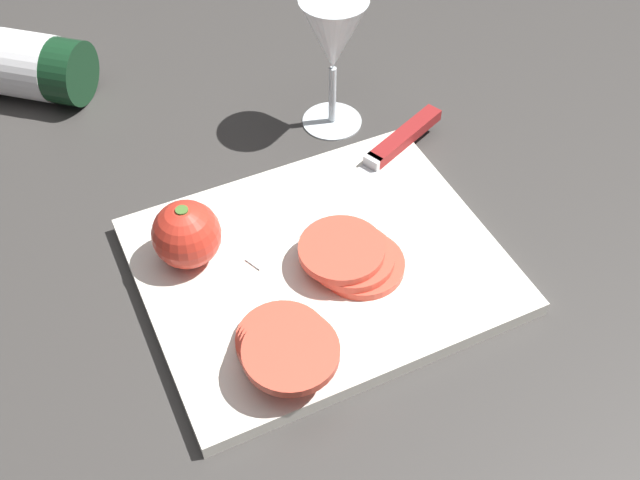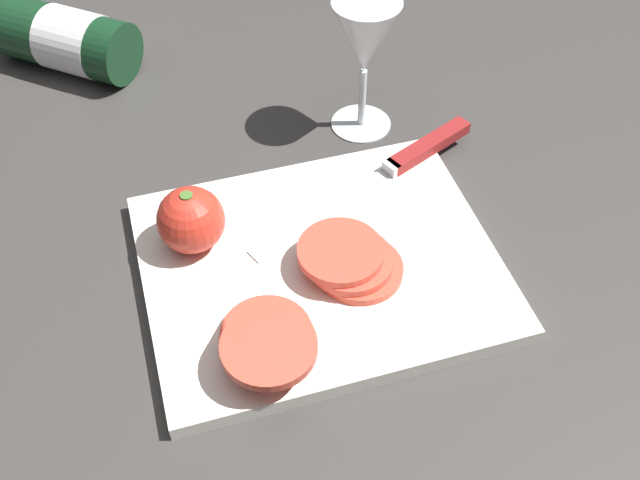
{
  "view_description": "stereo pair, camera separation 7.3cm",
  "coord_description": "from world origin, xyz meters",
  "px_view_note": "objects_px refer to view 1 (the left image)",
  "views": [
    {
      "loc": [
        0.22,
        0.45,
        0.59
      ],
      "look_at": [
        0.01,
        0.01,
        0.05
      ],
      "focal_mm": 42.0,
      "sensor_mm": 36.0,
      "label": 1
    },
    {
      "loc": [
        0.15,
        0.48,
        0.59
      ],
      "look_at": [
        0.01,
        0.01,
        0.05
      ],
      "focal_mm": 42.0,
      "sensor_mm": 36.0,
      "label": 2
    }
  ],
  "objects_px": {
    "whole_tomato": "(187,234)",
    "knife": "(388,151)",
    "wine_glass": "(333,40)",
    "tomato_slice_stack_near": "(352,257)",
    "tomato_slice_stack_far": "(286,346)",
    "wine_bottle": "(10,62)"
  },
  "relations": [
    {
      "from": "tomato_slice_stack_far",
      "to": "wine_bottle",
      "type": "bearing_deg",
      "value": -74.71
    },
    {
      "from": "knife",
      "to": "wine_glass",
      "type": "bearing_deg",
      "value": -101.03
    },
    {
      "from": "whole_tomato",
      "to": "tomato_slice_stack_near",
      "type": "distance_m",
      "value": 0.16
    },
    {
      "from": "wine_bottle",
      "to": "whole_tomato",
      "type": "distance_m",
      "value": 0.4
    },
    {
      "from": "wine_bottle",
      "to": "tomato_slice_stack_near",
      "type": "bearing_deg",
      "value": 118.11
    },
    {
      "from": "wine_bottle",
      "to": "whole_tomato",
      "type": "bearing_deg",
      "value": 105.43
    },
    {
      "from": "wine_bottle",
      "to": "whole_tomato",
      "type": "relative_size",
      "value": 3.96
    },
    {
      "from": "wine_bottle",
      "to": "knife",
      "type": "xyz_separation_m",
      "value": [
        -0.36,
        0.33,
        -0.02
      ]
    },
    {
      "from": "knife",
      "to": "wine_bottle",
      "type": "bearing_deg",
      "value": -66.31
    },
    {
      "from": "wine_glass",
      "to": "tomato_slice_stack_far",
      "type": "bearing_deg",
      "value": 57.53
    },
    {
      "from": "whole_tomato",
      "to": "tomato_slice_stack_far",
      "type": "relative_size",
      "value": 0.6
    },
    {
      "from": "knife",
      "to": "tomato_slice_stack_near",
      "type": "height_order",
      "value": "tomato_slice_stack_near"
    },
    {
      "from": "wine_bottle",
      "to": "wine_glass",
      "type": "bearing_deg",
      "value": 145.4
    },
    {
      "from": "wine_glass",
      "to": "knife",
      "type": "bearing_deg",
      "value": 102.55
    },
    {
      "from": "whole_tomato",
      "to": "tomato_slice_stack_far",
      "type": "bearing_deg",
      "value": 104.94
    },
    {
      "from": "wine_glass",
      "to": "knife",
      "type": "distance_m",
      "value": 0.14
    },
    {
      "from": "whole_tomato",
      "to": "knife",
      "type": "height_order",
      "value": "whole_tomato"
    },
    {
      "from": "knife",
      "to": "tomato_slice_stack_far",
      "type": "height_order",
      "value": "tomato_slice_stack_far"
    },
    {
      "from": "tomato_slice_stack_near",
      "to": "tomato_slice_stack_far",
      "type": "bearing_deg",
      "value": 35.07
    },
    {
      "from": "whole_tomato",
      "to": "wine_bottle",
      "type": "bearing_deg",
      "value": -74.57
    },
    {
      "from": "wine_glass",
      "to": "whole_tomato",
      "type": "height_order",
      "value": "wine_glass"
    },
    {
      "from": "knife",
      "to": "tomato_slice_stack_near",
      "type": "bearing_deg",
      "value": 25.66
    }
  ]
}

